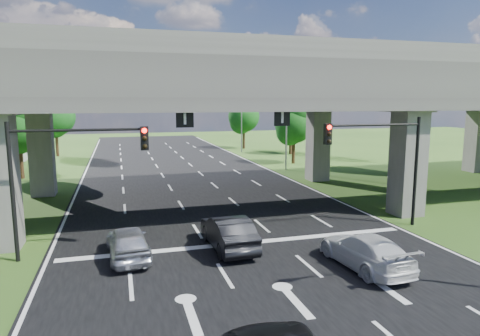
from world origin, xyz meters
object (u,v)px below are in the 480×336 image
signal_right (383,152)px  signal_left (66,163)px  car_silver (128,242)px  streetlight_far (283,111)px  car_white (365,251)px  streetlight_beyond (239,109)px  car_dark (228,232)px

signal_right → signal_left: 15.65m
car_silver → streetlight_far: bearing=-130.8°
car_silver → car_white: 10.10m
streetlight_far → signal_left: bearing=-131.8°
car_silver → car_white: (9.37, -3.77, -0.02)m
signal_right → signal_left: size_ratio=1.00×
car_silver → streetlight_beyond: bearing=-117.1°
signal_right → streetlight_far: 20.25m
signal_left → streetlight_beyond: size_ratio=0.60×
car_dark → car_white: bearing=140.2°
signal_right → car_dark: (-8.71, -0.94, -3.38)m
signal_right → car_silver: signal_right is taller
signal_right → signal_left: bearing=180.0°
streetlight_beyond → car_white: bearing=-98.5°
streetlight_beyond → car_dark: streetlight_beyond is taller
signal_left → car_white: bearing=-21.8°
streetlight_beyond → car_white: (-6.13, -40.77, -5.12)m
car_silver → car_dark: car_dark is taller
signal_left → streetlight_far: streetlight_far is taller
car_dark → streetlight_far: bearing=-119.5°
streetlight_beyond → car_dark: bearing=-106.5°
car_dark → signal_right: bearing=-175.7°
signal_left → streetlight_beyond: bearing=63.6°
signal_right → car_white: bearing=-129.3°
car_silver → signal_right: bearing=179.7°
streetlight_far → car_silver: (-15.50, -21.00, -5.10)m
signal_right → streetlight_beyond: streetlight_beyond is taller
signal_left → car_white: size_ratio=1.25×
streetlight_beyond → car_silver: streetlight_beyond is taller
streetlight_far → streetlight_beyond: bearing=90.0°
signal_left → car_dark: signal_left is taller
car_white → car_silver: bearing=-25.7°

